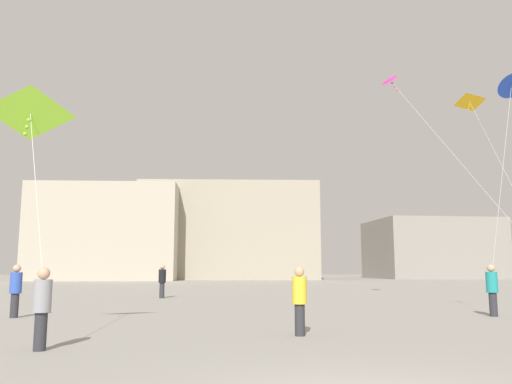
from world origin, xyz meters
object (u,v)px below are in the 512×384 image
Objects in this scene: kite_lime_delta at (30,115)px; building_right_hall at (431,249)px; kite_magenta_diamond at (391,82)px; person_in_yellow at (300,298)px; person_in_black at (162,280)px; kite_cobalt_diamond at (512,86)px; building_left_hall at (105,233)px; person_in_grey at (42,305)px; person_in_teal at (492,288)px; building_centre_hall at (229,233)px; kite_amber_delta at (471,104)px; person_in_blue at (16,288)px.

kite_lime_delta is 88.61m from building_right_hall.
kite_magenta_diamond is 20.19m from kite_lime_delta.
person_in_yellow is 17.68m from person_in_black.
kite_cobalt_diamond is 14.88m from kite_lime_delta.
building_left_hall is at bearing 100.98° from kite_lime_delta.
building_left_hall is (-13.60, 65.74, 5.94)m from person_in_grey.
kite_lime_delta is 0.22× the size of building_left_hall.
kite_magenta_diamond is at bearing 162.49° from person_in_teal.
kite_magenta_diamond is at bearing -82.15° from building_centre_hall.
person_in_grey is 0.15× the size of kite_magenta_diamond.
person_in_yellow is at bearing -114.05° from building_right_hall.
building_left_hall reaches higher than kite_lime_delta.
kite_amber_delta is (20.75, 4.76, 12.11)m from person_in_black.
kite_cobalt_diamond is 1.47× the size of kite_lime_delta.
kite_amber_delta is 20.73m from kite_cobalt_diamond.
person_in_grey is at bearing 127.49° from person_in_blue.
person_in_teal is 0.38× the size of kite_lime_delta.
building_right_hall is at bearing 71.03° from kite_amber_delta.
building_left_hall is at bearing -67.10° from person_in_blue.
kite_amber_delta is at bearing -142.44° from person_in_grey.
building_centre_hall is (18.00, 8.56, 0.64)m from building_left_hall.
building_right_hall is at bearing 15.06° from building_left_hall.
person_in_blue is at bearing 172.94° from kite_cobalt_diamond.
person_in_grey is at bearing -58.80° from kite_lime_delta.
kite_magenta_diamond reaches higher than person_in_blue.
person_in_grey is 0.06× the size of building_centre_hall.
person_in_black is at bearing -94.36° from building_centre_hall.
kite_magenta_diamond is 1.60× the size of kite_cobalt_diamond.
kite_magenta_diamond is at bearing 44.33° from kite_lime_delta.
kite_lime_delta reaches higher than person_in_blue.
person_in_blue is 0.99× the size of person_in_teal.
person_in_black is at bearing -93.85° from person_in_blue.
person_in_grey is 67.39m from building_left_hall.
person_in_grey is 0.88× the size of person_in_black.
building_centre_hall is at bearing 141.34° from person_in_black.
building_left_hall is 19.94m from building_centre_hall.
building_left_hall reaches higher than person_in_yellow.
person_in_blue is 7.16m from kite_lime_delta.
kite_magenta_diamond reaches higher than person_in_black.
building_right_hall reaches higher than person_in_yellow.
person_in_black is 0.07× the size of building_centre_hall.
person_in_yellow is 0.94× the size of person_in_teal.
person_in_yellow is 18.60m from kite_magenta_diamond.
person_in_blue is 16.13m from person_in_teal.
person_in_yellow is 8.76m from person_in_teal.
person_in_blue is at bearing -76.35° from person_in_grey.
building_left_hall is at bearing 162.08° from person_in_black.
kite_amber_delta reaches higher than kite_lime_delta.
person_in_blue is 0.38× the size of kite_lime_delta.
kite_cobalt_diamond is 0.24× the size of building_centre_hall.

